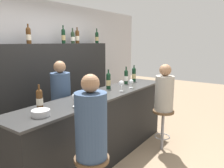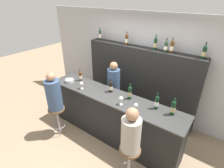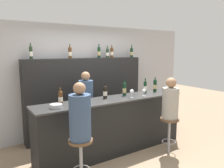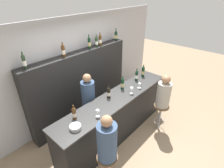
# 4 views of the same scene
# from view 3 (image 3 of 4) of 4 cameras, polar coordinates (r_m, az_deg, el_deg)

# --- Properties ---
(ground_plane) EXTENTS (16.00, 16.00, 0.00)m
(ground_plane) POSITION_cam_3_polar(r_m,az_deg,el_deg) (4.40, 2.51, -18.38)
(ground_plane) COLOR #8C755B
(wall_back) EXTENTS (6.40, 0.05, 2.60)m
(wall_back) POSITION_cam_3_polar(r_m,az_deg,el_deg) (5.40, -7.66, 1.18)
(wall_back) COLOR #B2B2B7
(wall_back) RESTS_ON ground_plane
(bar_counter) EXTENTS (3.11, 0.61, 1.08)m
(bar_counter) POSITION_cam_3_polar(r_m,az_deg,el_deg) (4.40, 0.38, -10.69)
(bar_counter) COLOR black
(bar_counter) RESTS_ON ground_plane
(back_bar_cabinet) EXTENTS (2.91, 0.28, 1.83)m
(back_bar_cabinet) POSITION_cam_3_polar(r_m,az_deg,el_deg) (5.27, -6.53, -3.25)
(back_bar_cabinet) COLOR black
(back_bar_cabinet) RESTS_ON ground_plane
(wine_bottle_counter_0) EXTENTS (0.08, 0.08, 0.29)m
(wine_bottle_counter_0) POSITION_cam_3_polar(r_m,az_deg,el_deg) (3.89, -13.30, -3.41)
(wine_bottle_counter_0) COLOR #4C2D14
(wine_bottle_counter_0) RESTS_ON bar_counter
(wine_bottle_counter_1) EXTENTS (0.08, 0.08, 0.30)m
(wine_bottle_counter_1) POSITION_cam_3_polar(r_m,az_deg,el_deg) (4.27, -1.80, -2.06)
(wine_bottle_counter_1) COLOR black
(wine_bottle_counter_1) RESTS_ON bar_counter
(wine_bottle_counter_2) EXTENTS (0.08, 0.08, 0.33)m
(wine_bottle_counter_2) POSITION_cam_3_polar(r_m,az_deg,el_deg) (4.52, 3.28, -1.28)
(wine_bottle_counter_2) COLOR black
(wine_bottle_counter_2) RESTS_ON bar_counter
(wine_bottle_counter_3) EXTENTS (0.07, 0.07, 0.32)m
(wine_bottle_counter_3) POSITION_cam_3_polar(r_m,az_deg,el_deg) (4.87, 8.65, -0.69)
(wine_bottle_counter_3) COLOR black
(wine_bottle_counter_3) RESTS_ON bar_counter
(wine_bottle_counter_4) EXTENTS (0.08, 0.08, 0.33)m
(wine_bottle_counter_4) POSITION_cam_3_polar(r_m,az_deg,el_deg) (5.07, 11.16, -0.32)
(wine_bottle_counter_4) COLOR black
(wine_bottle_counter_4) RESTS_ON bar_counter
(wine_bottle_backbar_0) EXTENTS (0.07, 0.07, 0.33)m
(wine_bottle_backbar_0) POSITION_cam_3_polar(r_m,az_deg,el_deg) (4.74, -20.43, 7.76)
(wine_bottle_backbar_0) COLOR #233823
(wine_bottle_backbar_0) RESTS_ON back_bar_cabinet
(wine_bottle_backbar_1) EXTENTS (0.08, 0.08, 0.31)m
(wine_bottle_backbar_1) POSITION_cam_3_polar(r_m,az_deg,el_deg) (4.99, -10.92, 8.10)
(wine_bottle_backbar_1) COLOR #4C2D14
(wine_bottle_backbar_1) RESTS_ON back_bar_cabinet
(wine_bottle_backbar_2) EXTENTS (0.07, 0.07, 0.34)m
(wine_bottle_backbar_2) POSITION_cam_3_polar(r_m,az_deg,el_deg) (5.31, -3.43, 8.34)
(wine_bottle_backbar_2) COLOR black
(wine_bottle_backbar_2) RESTS_ON back_bar_cabinet
(wine_bottle_backbar_3) EXTENTS (0.08, 0.08, 0.29)m
(wine_bottle_backbar_3) POSITION_cam_3_polar(r_m,az_deg,el_deg) (5.43, -1.17, 8.14)
(wine_bottle_backbar_3) COLOR #233823
(wine_bottle_backbar_3) RESTS_ON back_bar_cabinet
(wine_bottle_backbar_4) EXTENTS (0.08, 0.08, 0.32)m
(wine_bottle_backbar_4) POSITION_cam_3_polar(r_m,az_deg,el_deg) (5.50, -0.04, 8.31)
(wine_bottle_backbar_4) COLOR #4C2D14
(wine_bottle_backbar_4) RESTS_ON back_bar_cabinet
(wine_bottle_backbar_5) EXTENTS (0.08, 0.08, 0.32)m
(wine_bottle_backbar_5) POSITION_cam_3_polar(r_m,az_deg,el_deg) (5.86, 5.12, 8.25)
(wine_bottle_backbar_5) COLOR black
(wine_bottle_backbar_5) RESTS_ON back_bar_cabinet
(wine_glass_0) EXTENTS (0.08, 0.08, 0.17)m
(wine_glass_0) POSITION_cam_3_polar(r_m,az_deg,el_deg) (3.76, -7.40, -3.69)
(wine_glass_0) COLOR silver
(wine_glass_0) RESTS_ON bar_counter
(wine_glass_1) EXTENTS (0.08, 0.08, 0.17)m
(wine_glass_1) POSITION_cam_3_polar(r_m,az_deg,el_deg) (4.30, 5.20, -2.00)
(wine_glass_1) COLOR silver
(wine_glass_1) RESTS_ON bar_counter
(wine_glass_2) EXTENTS (0.07, 0.07, 0.15)m
(wine_glass_2) POSITION_cam_3_polar(r_m,az_deg,el_deg) (4.50, 8.35, -1.85)
(wine_glass_2) COLOR silver
(wine_glass_2) RESTS_ON bar_counter
(metal_bowl) EXTENTS (0.20, 0.20, 0.07)m
(metal_bowl) POSITION_cam_3_polar(r_m,az_deg,el_deg) (3.66, -14.36, -5.62)
(metal_bowl) COLOR #B7B7BC
(metal_bowl) RESTS_ON bar_counter
(bar_stool_left) EXTENTS (0.36, 0.36, 0.71)m
(bar_stool_left) POSITION_cam_3_polar(r_m,az_deg,el_deg) (3.40, -8.15, -16.61)
(bar_stool_left) COLOR gray
(bar_stool_left) RESTS_ON ground_plane
(guest_seated_left) EXTENTS (0.32, 0.32, 0.85)m
(guest_seated_left) POSITION_cam_3_polar(r_m,az_deg,el_deg) (3.21, -8.36, -8.05)
(guest_seated_left) COLOR #334766
(guest_seated_left) RESTS_ON bar_stool_left
(bar_stool_right) EXTENTS (0.36, 0.36, 0.71)m
(bar_stool_right) POSITION_cam_3_polar(r_m,az_deg,el_deg) (4.45, 14.75, -10.58)
(bar_stool_right) COLOR gray
(bar_stool_right) RESTS_ON ground_plane
(guest_seated_right) EXTENTS (0.31, 0.31, 0.79)m
(guest_seated_right) POSITION_cam_3_polar(r_m,az_deg,el_deg) (4.32, 15.01, -4.26)
(guest_seated_right) COLOR gray
(guest_seated_right) RESTS_ON bar_stool_right
(bartender) EXTENTS (0.30, 0.30, 1.58)m
(bartender) POSITION_cam_3_polar(r_m,az_deg,el_deg) (4.62, -6.74, -7.24)
(bartender) COLOR #334766
(bartender) RESTS_ON ground_plane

